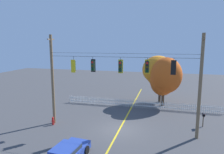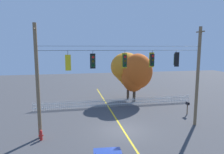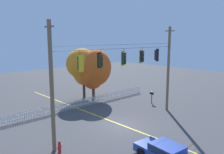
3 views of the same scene
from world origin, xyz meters
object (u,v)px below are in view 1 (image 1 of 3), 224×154
traffic_signal_eastbound_side (147,67)px  fire_hydrant (53,121)px  autumn_maple_mid (166,77)px  roadside_mailbox (203,116)px  traffic_signal_northbound_primary (93,66)px  traffic_signal_northbound_secondary (173,67)px  parked_car (67,153)px  autumn_maple_near_fence (160,73)px  traffic_signal_southbound_primary (74,66)px  traffic_signal_westbound_side (120,66)px

traffic_signal_eastbound_side → fire_hydrant: 10.78m
autumn_maple_mid → roadside_mailbox: (3.71, -5.99, -2.77)m
traffic_signal_northbound_primary → traffic_signal_northbound_secondary: same height
traffic_signal_northbound_secondary → roadside_mailbox: traffic_signal_northbound_secondary is taller
traffic_signal_eastbound_side → parked_car: bearing=-128.3°
autumn_maple_near_fence → autumn_maple_mid: bearing=-63.5°
traffic_signal_southbound_primary → autumn_maple_near_fence: size_ratio=0.24×
autumn_maple_near_fence → fire_hydrant: bearing=-132.7°
traffic_signal_southbound_primary → fire_hydrant: bearing=-167.7°
traffic_signal_northbound_secondary → traffic_signal_southbound_primary: bearing=180.0°
traffic_signal_eastbound_side → traffic_signal_northbound_secondary: (2.20, -0.02, 0.02)m
traffic_signal_northbound_primary → fire_hydrant: size_ratio=1.75×
roadside_mailbox → autumn_maple_mid: bearing=121.8°
autumn_maple_mid → roadside_mailbox: size_ratio=4.59×
traffic_signal_northbound_primary → autumn_maple_mid: bearing=52.9°
traffic_signal_northbound_primary → traffic_signal_westbound_side: same height
parked_car → traffic_signal_westbound_side: bearing=68.3°
autumn_maple_near_fence → autumn_maple_mid: autumn_maple_near_fence is taller
parked_car → fire_hydrant: (-4.35, 5.60, -0.20)m
traffic_signal_northbound_secondary → parked_car: (-7.01, -6.08, -5.49)m
traffic_signal_southbound_primary → traffic_signal_northbound_secondary: same height
traffic_signal_westbound_side → traffic_signal_eastbound_side: same height
autumn_maple_near_fence → autumn_maple_mid: 1.77m
traffic_signal_eastbound_side → fire_hydrant: traffic_signal_eastbound_side is taller
traffic_signal_northbound_secondary → traffic_signal_eastbound_side: bearing=179.5°
autumn_maple_near_fence → parked_car: 17.73m
traffic_signal_southbound_primary → traffic_signal_westbound_side: bearing=0.2°
autumn_maple_near_fence → parked_car: (-5.64, -16.43, -3.55)m
traffic_signal_northbound_secondary → autumn_maple_mid: (-0.59, 8.78, -2.19)m
roadside_mailbox → traffic_signal_northbound_secondary: bearing=-138.3°
traffic_signal_northbound_primary → traffic_signal_westbound_side: bearing=0.0°
traffic_signal_southbound_primary → traffic_signal_northbound_primary: size_ratio=1.06×
autumn_maple_mid → fire_hydrant: autumn_maple_mid is taller
parked_car → fire_hydrant: size_ratio=5.11×
traffic_signal_eastbound_side → parked_car: traffic_signal_eastbound_side is taller
fire_hydrant → traffic_signal_northbound_primary: bearing=6.9°
traffic_signal_southbound_primary → autumn_maple_mid: traffic_signal_southbound_primary is taller
autumn_maple_mid → fire_hydrant: (-10.77, -9.26, -3.49)m
fire_hydrant → roadside_mailbox: roadside_mailbox is taller
traffic_signal_southbound_primary → traffic_signal_westbound_side: (4.56, 0.02, 0.08)m
autumn_maple_near_fence → traffic_signal_southbound_primary: bearing=-126.9°
traffic_signal_northbound_secondary → autumn_maple_near_fence: 10.61m
traffic_signal_eastbound_side → parked_car: (-4.81, -6.10, -5.47)m
traffic_signal_northbound_primary → roadside_mailbox: 11.77m
traffic_signal_northbound_primary → traffic_signal_northbound_secondary: size_ratio=1.03×
autumn_maple_near_fence → fire_hydrant: 15.20m
traffic_signal_westbound_side → autumn_maple_near_fence: 10.97m
traffic_signal_southbound_primary → fire_hydrant: traffic_signal_southbound_primary is taller
traffic_signal_eastbound_side → autumn_maple_near_fence: (0.83, 10.32, -1.91)m
traffic_signal_northbound_primary → autumn_maple_near_fence: (5.84, 10.32, -1.88)m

